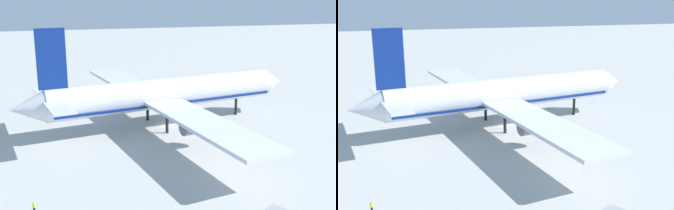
# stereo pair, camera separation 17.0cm
# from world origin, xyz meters

# --- Properties ---
(ground_plane) EXTENTS (600.00, 600.00, 0.00)m
(ground_plane) POSITION_xyz_m (0.00, 0.00, 0.00)
(ground_plane) COLOR #B2B2AD
(airliner) EXTENTS (69.54, 81.97, 23.87)m
(airliner) POSITION_xyz_m (-1.20, -0.24, 7.71)
(airliner) COLOR silver
(airliner) RESTS_ON ground
(baggage_cart_1) EXTENTS (2.61, 2.68, 0.40)m
(baggage_cart_1) POSITION_xyz_m (-10.65, 46.28, 0.26)
(baggage_cart_1) COLOR gray
(baggage_cart_1) RESTS_ON ground
(ground_worker_3) EXTENTS (0.47, 0.47, 1.67)m
(ground_worker_3) POSITION_xyz_m (-30.73, -33.88, 0.84)
(ground_worker_3) COLOR black
(ground_worker_3) RESTS_ON ground
(traffic_cone_0) EXTENTS (0.36, 0.36, 0.55)m
(traffic_cone_0) POSITION_xyz_m (36.98, 39.68, 0.28)
(traffic_cone_0) COLOR orange
(traffic_cone_0) RESTS_ON ground
(traffic_cone_1) EXTENTS (0.36, 0.36, 0.55)m
(traffic_cone_1) POSITION_xyz_m (-21.97, 42.09, 0.28)
(traffic_cone_1) COLOR orange
(traffic_cone_1) RESTS_ON ground
(traffic_cone_3) EXTENTS (0.36, 0.36, 0.55)m
(traffic_cone_3) POSITION_xyz_m (27.32, 35.29, 0.28)
(traffic_cone_3) COLOR orange
(traffic_cone_3) RESTS_ON ground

